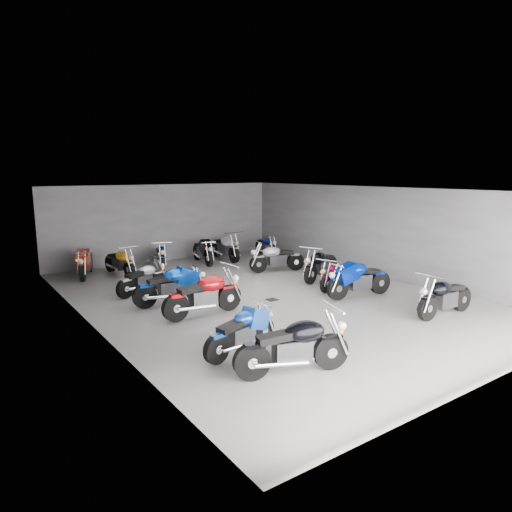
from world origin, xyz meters
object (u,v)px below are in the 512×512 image
object	(u,v)px
motorcycle_left_d	(204,295)
motorcycle_right_a	(445,297)
motorcycle_left_b	(242,331)
motorcycle_back_b	(120,262)
motorcycle_right_c	(359,279)
motorcycle_right_d	(336,275)
motorcycle_left_f	(143,279)
motorcycle_back_f	(266,246)
drain_grate	(272,300)
motorcycle_back_d	(203,251)
motorcycle_left_e	(172,286)
motorcycle_left_a	(294,346)
motorcycle_back_a	(86,262)
motorcycle_right_f	(276,258)
motorcycle_right_e	(321,265)
motorcycle_back_c	(161,255)
motorcycle_back_e	(225,247)

from	to	relation	value
motorcycle_left_d	motorcycle_right_a	size ratio (longest dim) A/B	1.08
motorcycle_left_b	motorcycle_left_d	bearing A→B (deg)	154.79
motorcycle_left_d	motorcycle_back_b	distance (m)	5.99
motorcycle_left_d	motorcycle_right_c	world-z (taller)	motorcycle_left_d
motorcycle_right_d	motorcycle_left_f	bearing A→B (deg)	44.02
motorcycle_back_f	motorcycle_right_a	bearing A→B (deg)	93.31
drain_grate	motorcycle_left_f	distance (m)	4.07
motorcycle_left_d	motorcycle_back_d	distance (m)	6.96
motorcycle_left_e	motorcycle_right_a	xyz separation A→B (m)	(5.38, -5.06, -0.02)
motorcycle_left_e	motorcycle_left_f	xyz separation A→B (m)	(-0.24, 1.60, -0.07)
motorcycle_left_a	motorcycle_left_b	bearing A→B (deg)	-152.54
motorcycle_left_b	motorcycle_back_a	size ratio (longest dim) A/B	0.92
motorcycle_left_a	motorcycle_right_f	bearing A→B (deg)	162.08
motorcycle_left_f	motorcycle_right_e	xyz separation A→B (m)	(5.75, -1.81, 0.07)
motorcycle_left_e	motorcycle_back_f	bearing A→B (deg)	128.05
motorcycle_back_d	motorcycle_back_f	size ratio (longest dim) A/B	1.12
motorcycle_right_c	motorcycle_right_d	distance (m)	1.10
motorcycle_right_c	motorcycle_back_b	xyz separation A→B (m)	(-4.90, 7.04, -0.06)
motorcycle_right_c	motorcycle_left_f	bearing A→B (deg)	59.81
motorcycle_right_d	motorcycle_right_f	size ratio (longest dim) A/B	0.87
motorcycle_right_d	motorcycle_right_c	bearing A→B (deg)	156.05
motorcycle_left_b	motorcycle_left_f	size ratio (longest dim) A/B	1.05
motorcycle_right_d	motorcycle_back_c	size ratio (longest dim) A/B	0.96
drain_grate	motorcycle_right_e	distance (m)	3.15
motorcycle_right_f	motorcycle_back_b	size ratio (longest dim) A/B	1.04
motorcycle_left_b	motorcycle_back_e	size ratio (longest dim) A/B	0.85
motorcycle_right_a	motorcycle_back_d	size ratio (longest dim) A/B	0.98
motorcycle_back_b	drain_grate	bearing A→B (deg)	104.28
motorcycle_back_a	motorcycle_back_f	size ratio (longest dim) A/B	1.09
motorcycle_right_a	motorcycle_back_f	world-z (taller)	motorcycle_right_a
motorcycle_back_b	motorcycle_back_c	xyz separation A→B (m)	(1.80, 0.47, -0.02)
drain_grate	motorcycle_back_e	xyz separation A→B (m)	(2.06, 6.11, 0.54)
motorcycle_left_e	motorcycle_left_f	size ratio (longest dim) A/B	1.19
motorcycle_right_a	motorcycle_left_a	bearing A→B (deg)	95.44
drain_grate	motorcycle_left_b	xyz separation A→B (m)	(-2.92, -2.85, 0.47)
motorcycle_back_f	motorcycle_back_d	bearing A→B (deg)	6.89
motorcycle_left_f	motorcycle_back_b	size ratio (longest dim) A/B	0.91
motorcycle_right_d	motorcycle_back_a	size ratio (longest dim) A/B	0.87
drain_grate	motorcycle_back_a	xyz separation A→B (m)	(-3.68, 6.22, 0.53)
motorcycle_back_c	motorcycle_back_e	world-z (taller)	motorcycle_back_e
motorcycle_left_a	motorcycle_right_d	world-z (taller)	motorcycle_left_a
motorcycle_back_f	motorcycle_left_f	bearing A→B (deg)	33.56
motorcycle_back_f	motorcycle_right_c	bearing A→B (deg)	87.12
motorcycle_right_c	motorcycle_right_e	bearing A→B (deg)	-6.19
motorcycle_back_a	motorcycle_back_f	bearing A→B (deg)	-160.42
motorcycle_left_a	motorcycle_right_d	size ratio (longest dim) A/B	1.20
motorcycle_right_d	motorcycle_back_c	xyz separation A→B (m)	(-3.25, 6.42, 0.02)
motorcycle_left_a	motorcycle_right_c	distance (m)	5.85
motorcycle_back_e	motorcycle_right_c	bearing A→B (deg)	93.57
motorcycle_left_e	motorcycle_back_e	world-z (taller)	motorcycle_back_e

